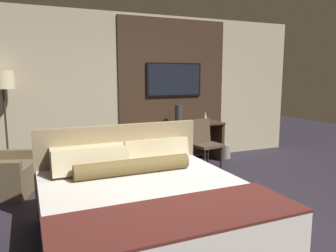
{
  "coord_description": "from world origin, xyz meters",
  "views": [
    {
      "loc": [
        -1.82,
        -3.32,
        1.69
      ],
      "look_at": [
        0.04,
        0.94,
        0.96
      ],
      "focal_mm": 35.0,
      "sensor_mm": 36.0,
      "label": 1
    }
  ],
  "objects_px": {
    "bed": "(146,210)",
    "tv": "(174,80)",
    "vase_short": "(205,116)",
    "armchair_by_window": "(0,176)",
    "desk": "(179,136)",
    "desk_chair": "(203,140)",
    "vase_tall": "(178,114)",
    "book": "(155,124)",
    "waste_bin": "(225,151)",
    "floor_lamp": "(3,89)"
  },
  "relations": [
    {
      "from": "vase_short",
      "to": "bed",
      "type": "bearing_deg",
      "value": -129.4
    },
    {
      "from": "armchair_by_window",
      "to": "floor_lamp",
      "type": "distance_m",
      "value": 1.34
    },
    {
      "from": "desk_chair",
      "to": "vase_tall",
      "type": "xyz_separation_m",
      "value": [
        -0.23,
        0.56,
        0.41
      ]
    },
    {
      "from": "desk_chair",
      "to": "vase_tall",
      "type": "relative_size",
      "value": 2.54
    },
    {
      "from": "desk",
      "to": "armchair_by_window",
      "type": "xyz_separation_m",
      "value": [
        -3.07,
        -0.52,
        -0.26
      ]
    },
    {
      "from": "desk_chair",
      "to": "tv",
      "type": "bearing_deg",
      "value": 95.12
    },
    {
      "from": "vase_tall",
      "to": "vase_short",
      "type": "xyz_separation_m",
      "value": [
        0.62,
        0.05,
        -0.08
      ]
    },
    {
      "from": "bed",
      "to": "desk_chair",
      "type": "height_order",
      "value": "bed"
    },
    {
      "from": "desk_chair",
      "to": "floor_lamp",
      "type": "relative_size",
      "value": 0.51
    },
    {
      "from": "desk",
      "to": "vase_short",
      "type": "xyz_separation_m",
      "value": [
        0.61,
        0.04,
        0.35
      ]
    },
    {
      "from": "desk",
      "to": "desk_chair",
      "type": "relative_size",
      "value": 1.9
    },
    {
      "from": "vase_tall",
      "to": "vase_short",
      "type": "relative_size",
      "value": 1.84
    },
    {
      "from": "desk_chair",
      "to": "floor_lamp",
      "type": "height_order",
      "value": "floor_lamp"
    },
    {
      "from": "tv",
      "to": "vase_tall",
      "type": "bearing_deg",
      "value": -93.9
    },
    {
      "from": "vase_tall",
      "to": "waste_bin",
      "type": "height_order",
      "value": "vase_tall"
    },
    {
      "from": "bed",
      "to": "vase_tall",
      "type": "bearing_deg",
      "value": 58.81
    },
    {
      "from": "bed",
      "to": "vase_short",
      "type": "bearing_deg",
      "value": 50.6
    },
    {
      "from": "bed",
      "to": "tv",
      "type": "height_order",
      "value": "tv"
    },
    {
      "from": "bed",
      "to": "vase_short",
      "type": "xyz_separation_m",
      "value": [
        2.24,
        2.73,
        0.52
      ]
    },
    {
      "from": "desk_chair",
      "to": "book",
      "type": "xyz_separation_m",
      "value": [
        -0.73,
        0.54,
        0.25
      ]
    },
    {
      "from": "tv",
      "to": "vase_short",
      "type": "distance_m",
      "value": 0.97
    },
    {
      "from": "desk",
      "to": "vase_short",
      "type": "height_order",
      "value": "vase_short"
    },
    {
      "from": "vase_short",
      "to": "vase_tall",
      "type": "bearing_deg",
      "value": -175.25
    },
    {
      "from": "armchair_by_window",
      "to": "vase_tall",
      "type": "xyz_separation_m",
      "value": [
        3.06,
        0.51,
        0.68
      ]
    },
    {
      "from": "desk_chair",
      "to": "vase_short",
      "type": "height_order",
      "value": "vase_short"
    },
    {
      "from": "desk",
      "to": "floor_lamp",
      "type": "height_order",
      "value": "floor_lamp"
    },
    {
      "from": "floor_lamp",
      "to": "waste_bin",
      "type": "height_order",
      "value": "floor_lamp"
    },
    {
      "from": "armchair_by_window",
      "to": "floor_lamp",
      "type": "xyz_separation_m",
      "value": [
        0.09,
        0.57,
        1.21
      ]
    },
    {
      "from": "vase_tall",
      "to": "book",
      "type": "height_order",
      "value": "vase_tall"
    },
    {
      "from": "tv",
      "to": "vase_tall",
      "type": "xyz_separation_m",
      "value": [
        -0.02,
        -0.24,
        -0.65
      ]
    },
    {
      "from": "bed",
      "to": "tv",
      "type": "relative_size",
      "value": 1.86
    },
    {
      "from": "tv",
      "to": "desk",
      "type": "bearing_deg",
      "value": -90.0
    },
    {
      "from": "bed",
      "to": "vase_short",
      "type": "distance_m",
      "value": 3.57
    },
    {
      "from": "book",
      "to": "waste_bin",
      "type": "xyz_separation_m",
      "value": [
        1.53,
        -0.05,
        -0.65
      ]
    },
    {
      "from": "bed",
      "to": "armchair_by_window",
      "type": "xyz_separation_m",
      "value": [
        -1.43,
        2.17,
        -0.09
      ]
    },
    {
      "from": "vase_tall",
      "to": "book",
      "type": "bearing_deg",
      "value": -176.75
    },
    {
      "from": "vase_tall",
      "to": "waste_bin",
      "type": "distance_m",
      "value": 1.31
    },
    {
      "from": "vase_tall",
      "to": "book",
      "type": "relative_size",
      "value": 1.48
    },
    {
      "from": "vase_short",
      "to": "armchair_by_window",
      "type": "bearing_deg",
      "value": -171.35
    },
    {
      "from": "tv",
      "to": "armchair_by_window",
      "type": "relative_size",
      "value": 1.1
    },
    {
      "from": "desk",
      "to": "bed",
      "type": "bearing_deg",
      "value": -121.34
    },
    {
      "from": "bed",
      "to": "vase_tall",
      "type": "xyz_separation_m",
      "value": [
        1.62,
        2.68,
        0.6
      ]
    },
    {
      "from": "bed",
      "to": "book",
      "type": "distance_m",
      "value": 2.91
    },
    {
      "from": "tv",
      "to": "book",
      "type": "bearing_deg",
      "value": -152.78
    },
    {
      "from": "floor_lamp",
      "to": "vase_tall",
      "type": "height_order",
      "value": "floor_lamp"
    },
    {
      "from": "armchair_by_window",
      "to": "book",
      "type": "distance_m",
      "value": 2.65
    },
    {
      "from": "floor_lamp",
      "to": "tv",
      "type": "bearing_deg",
      "value": 3.45
    },
    {
      "from": "desk",
      "to": "waste_bin",
      "type": "relative_size",
      "value": 6.11
    },
    {
      "from": "vase_tall",
      "to": "waste_bin",
      "type": "bearing_deg",
      "value": -4.2
    },
    {
      "from": "desk_chair",
      "to": "book",
      "type": "distance_m",
      "value": 0.94
    }
  ]
}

